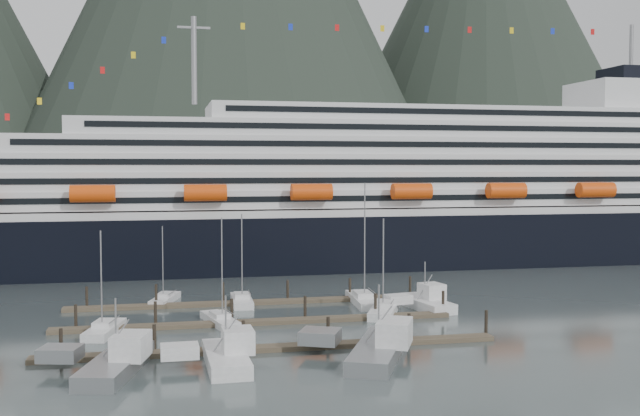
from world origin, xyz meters
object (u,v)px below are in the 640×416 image
(trawler_c, at_px, (377,347))
(trawler_e, at_px, (424,302))
(sailboat_e, at_px, (165,300))
(sailboat_h, at_px, (384,311))
(trawler_a, at_px, (115,362))
(sailboat_a, at_px, (105,330))
(trawler_b, at_px, (225,356))
(cruise_ship, at_px, (401,201))
(sailboat_b, at_px, (220,321))
(sailboat_f, at_px, (242,301))
(sailboat_g, at_px, (363,300))

(trawler_c, bearing_deg, trawler_e, -4.95)
(sailboat_e, bearing_deg, sailboat_h, -101.94)
(trawler_a, relative_size, trawler_e, 1.28)
(sailboat_a, bearing_deg, sailboat_e, -7.45)
(sailboat_h, height_order, trawler_b, sailboat_h)
(cruise_ship, bearing_deg, sailboat_e, -142.69)
(sailboat_b, xyz_separation_m, trawler_a, (-11.12, -19.03, 0.54))
(sailboat_f, xyz_separation_m, sailboat_h, (17.05, -10.80, 0.01))
(sailboat_b, xyz_separation_m, sailboat_e, (-6.42, 15.92, -0.02))
(sailboat_f, bearing_deg, sailboat_a, 133.08)
(sailboat_h, distance_m, trawler_b, 29.97)
(sailboat_f, bearing_deg, trawler_a, 156.33)
(trawler_b, height_order, trawler_e, trawler_b)
(cruise_ship, height_order, sailboat_g, cruise_ship)
(trawler_c, bearing_deg, sailboat_b, 61.41)
(sailboat_e, bearing_deg, cruise_ship, -36.52)
(sailboat_e, distance_m, trawler_b, 35.41)
(sailboat_e, xyz_separation_m, sailboat_g, (26.68, -6.76, 0.07))
(sailboat_e, height_order, sailboat_g, sailboat_g)
(sailboat_b, bearing_deg, sailboat_f, -30.82)
(sailboat_b, bearing_deg, trawler_a, 136.65)
(cruise_ship, distance_m, sailboat_h, 54.16)
(sailboat_f, bearing_deg, sailboat_e, 71.76)
(sailboat_f, xyz_separation_m, sailboat_g, (16.38, -2.96, 0.03))
(sailboat_h, xyz_separation_m, trawler_c, (-6.90, -20.31, 0.56))
(trawler_e, bearing_deg, cruise_ship, -25.35)
(sailboat_h, distance_m, trawler_a, 37.97)
(sailboat_a, relative_size, trawler_e, 1.11)
(trawler_a, bearing_deg, sailboat_f, -12.03)
(sailboat_h, relative_size, trawler_c, 0.81)
(sailboat_h, bearing_deg, trawler_e, -42.97)
(trawler_a, bearing_deg, trawler_c, -76.24)
(sailboat_e, relative_size, trawler_c, 0.69)
(sailboat_g, height_order, trawler_c, sailboat_g)
(sailboat_e, relative_size, sailboat_f, 0.85)
(cruise_ship, bearing_deg, trawler_c, -109.99)
(sailboat_f, bearing_deg, trawler_e, -106.96)
(sailboat_f, relative_size, trawler_a, 0.91)
(sailboat_b, distance_m, sailboat_f, 12.73)
(trawler_a, relative_size, trawler_c, 0.89)
(sailboat_e, bearing_deg, sailboat_g, -88.05)
(sailboat_f, distance_m, trawler_e, 24.77)
(sailboat_a, height_order, trawler_a, sailboat_a)
(trawler_a, distance_m, trawler_b, 10.09)
(sailboat_e, distance_m, sailboat_h, 31.00)
(sailboat_g, bearing_deg, trawler_a, 135.35)
(sailboat_a, relative_size, sailboat_g, 0.71)
(sailboat_a, distance_m, sailboat_f, 22.63)
(sailboat_f, height_order, sailboat_h, sailboat_f)
(sailboat_f, bearing_deg, sailboat_g, -98.20)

